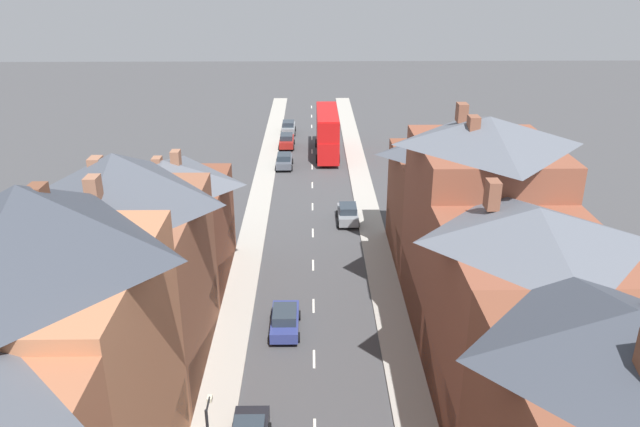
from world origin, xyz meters
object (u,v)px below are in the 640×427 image
at_px(double_decker_bus_lead, 327,132).
at_px(car_near_blue, 284,161).
at_px(car_mid_black, 285,320).
at_px(car_mid_white, 287,141).
at_px(car_parked_left_a, 348,213).
at_px(car_parked_right_a, 288,127).

distance_m(double_decker_bus_lead, car_near_blue, 7.01).
relative_size(double_decker_bus_lead, car_near_blue, 2.67).
relative_size(car_mid_black, car_mid_white, 0.97).
xyz_separation_m(car_parked_left_a, car_mid_white, (-6.20, 23.52, 0.02)).
relative_size(car_near_blue, car_parked_left_a, 1.03).
height_order(double_decker_bus_lead, car_mid_black, double_decker_bus_lead).
relative_size(car_near_blue, car_mid_black, 0.99).
xyz_separation_m(double_decker_bus_lead, car_near_blue, (-4.89, -4.60, -2.00)).
bearing_deg(car_parked_right_a, car_mid_white, -90.00).
distance_m(car_parked_left_a, car_mid_black, 17.92).
xyz_separation_m(car_mid_black, car_mid_white, (-1.30, 40.76, 0.06)).
bearing_deg(car_parked_right_a, double_decker_bus_lead, -63.51).
bearing_deg(car_mid_black, car_near_blue, 92.27).
bearing_deg(car_parked_left_a, car_mid_black, -105.87).
relative_size(car_parked_left_a, car_parked_right_a, 0.95).
bearing_deg(car_mid_black, car_mid_white, 91.83).
xyz_separation_m(car_near_blue, car_parked_right_a, (0.00, 14.42, 0.04)).
height_order(car_near_blue, car_parked_left_a, car_parked_left_a).
bearing_deg(car_mid_black, double_decker_bus_lead, 84.52).
height_order(double_decker_bus_lead, car_near_blue, double_decker_bus_lead).
distance_m(car_parked_right_a, car_mid_black, 47.25).
height_order(car_parked_left_a, car_parked_right_a, car_parked_right_a).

